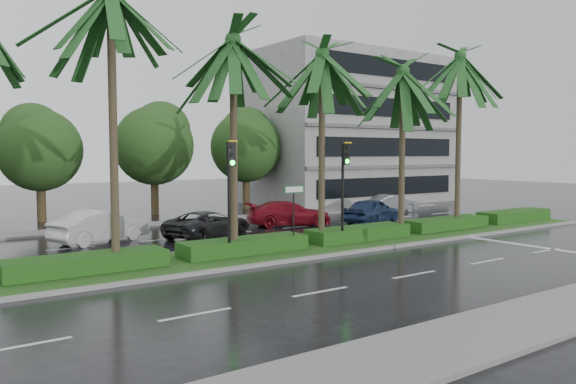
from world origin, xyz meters
TOP-DOWN VIEW (x-y plane):
  - ground at (0.00, 0.00)m, footprint 120.00×120.00m
  - near_sidewalk at (0.00, -10.20)m, footprint 40.00×2.40m
  - far_sidewalk at (0.00, 12.00)m, footprint 40.00×2.00m
  - median at (0.00, 1.00)m, footprint 36.00×4.00m
  - hedge at (0.00, 1.00)m, footprint 35.20×1.40m
  - lane_markings at (3.04, -0.43)m, footprint 34.00×13.06m
  - palm_row at (-1.25, 1.02)m, footprint 26.30×4.20m
  - signal_median_left at (-4.00, 0.30)m, footprint 0.34×0.42m
  - signal_median_right at (1.50, 0.30)m, footprint 0.34×0.42m
  - street_sign at (-1.00, 0.48)m, footprint 0.95×0.09m
  - bg_trees at (-0.03, 17.59)m, footprint 32.54×5.18m
  - building at (17.00, 18.00)m, footprint 16.00×10.00m
  - car_white at (-6.49, 7.86)m, footprint 3.02×4.76m
  - car_darkgrey at (-1.79, 6.40)m, footprint 3.58×5.05m
  - car_red at (3.88, 7.68)m, footprint 3.35×5.10m
  - car_blue at (8.38, 5.80)m, footprint 2.90×4.57m
  - car_grey at (13.70, 9.37)m, footprint 1.58×3.80m

SIDE VIEW (x-z plane):
  - ground at x=0.00m, z-range 0.00..0.00m
  - lane_markings at x=3.04m, z-range 0.00..0.01m
  - near_sidewalk at x=0.00m, z-range 0.00..0.12m
  - far_sidewalk at x=0.00m, z-range 0.00..0.12m
  - median at x=0.00m, z-range 0.00..0.16m
  - hedge at x=0.00m, z-range 0.15..0.75m
  - car_grey at x=13.70m, z-range 0.00..1.22m
  - car_darkgrey at x=-1.79m, z-range 0.00..1.28m
  - car_red at x=3.88m, z-range 0.00..1.37m
  - car_blue at x=8.38m, z-range 0.00..1.45m
  - car_white at x=-6.49m, z-range 0.00..1.48m
  - street_sign at x=-1.00m, z-range 0.82..3.42m
  - signal_median_left at x=-4.00m, z-range 0.82..5.18m
  - signal_median_right at x=1.50m, z-range 0.82..5.18m
  - bg_trees at x=-0.03m, z-range 0.81..8.29m
  - building at x=17.00m, z-range 0.00..12.00m
  - palm_row at x=-1.25m, z-range 2.94..12.98m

